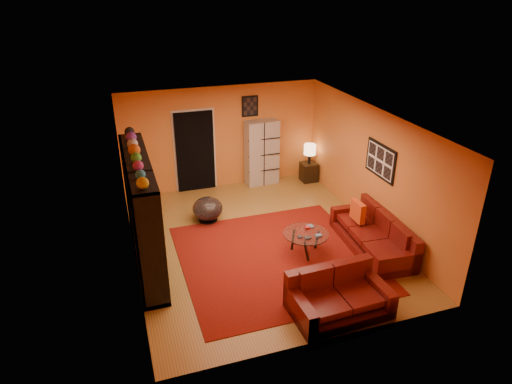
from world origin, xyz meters
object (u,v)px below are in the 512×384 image
object	(u,v)px
entertainment_unit	(142,212)
storage_cabinet	(262,153)
bowl_chair	(208,209)
sofa	(376,235)
side_table	(309,172)
tv	(145,215)
loveseat	(337,295)
coffee_table	(306,235)
table_lamp	(310,150)

from	to	relation	value
entertainment_unit	storage_cabinet	size ratio (longest dim) A/B	1.77
storage_cabinet	bowl_chair	bearing A→B (deg)	-144.08
sofa	side_table	xyz separation A→B (m)	(0.11, 3.50, -0.04)
tv	loveseat	world-z (taller)	tv
sofa	loveseat	bearing A→B (deg)	-134.13
side_table	coffee_table	bearing A→B (deg)	-115.25
loveseat	coffee_table	world-z (taller)	loveseat
tv	table_lamp	world-z (taller)	tv
tv	side_table	size ratio (longest dim) A/B	1.99
entertainment_unit	table_lamp	world-z (taller)	entertainment_unit
sofa	table_lamp	world-z (taller)	table_lamp
entertainment_unit	sofa	bearing A→B (deg)	-12.12
table_lamp	entertainment_unit	bearing A→B (deg)	-150.60
loveseat	side_table	xyz separation A→B (m)	(1.74, 4.96, -0.03)
entertainment_unit	bowl_chair	world-z (taller)	entertainment_unit
entertainment_unit	bowl_chair	distance (m)	2.04
storage_cabinet	table_lamp	bearing A→B (deg)	-16.73
entertainment_unit	table_lamp	bearing A→B (deg)	29.40
loveseat	storage_cabinet	size ratio (longest dim) A/B	0.94
coffee_table	table_lamp	xyz separation A→B (m)	(1.54, 3.26, 0.47)
loveseat	side_table	size ratio (longest dim) A/B	3.20
storage_cabinet	sofa	bearing A→B (deg)	-78.58
loveseat	table_lamp	bearing A→B (deg)	-21.47
coffee_table	storage_cabinet	size ratio (longest dim) A/B	0.52
loveseat	bowl_chair	world-z (taller)	loveseat
bowl_chair	table_lamp	bearing A→B (deg)	23.73
coffee_table	storage_cabinet	distance (m)	3.55
table_lamp	sofa	bearing A→B (deg)	-91.86
side_table	table_lamp	xyz separation A→B (m)	(0.00, 0.00, 0.62)
entertainment_unit	bowl_chair	xyz separation A→B (m)	(1.46, 1.20, -0.75)
bowl_chair	storage_cabinet	bearing A→B (deg)	41.28
tv	storage_cabinet	bearing A→B (deg)	-48.71
tv	storage_cabinet	xyz separation A→B (m)	(3.23, 2.84, -0.16)
sofa	coffee_table	xyz separation A→B (m)	(-1.42, 0.24, 0.12)
sofa	storage_cabinet	distance (m)	3.95
tv	sofa	bearing A→B (deg)	-101.78
storage_cabinet	table_lamp	distance (m)	1.27
entertainment_unit	loveseat	bearing A→B (deg)	-40.90
sofa	bowl_chair	world-z (taller)	sofa
entertainment_unit	loveseat	world-z (taller)	entertainment_unit
loveseat	coffee_table	bearing A→B (deg)	-8.93
entertainment_unit	coffee_table	distance (m)	3.14
storage_cabinet	bowl_chair	xyz separation A→B (m)	(-1.82, -1.60, -0.55)
sofa	coffee_table	distance (m)	1.45
sofa	loveseat	size ratio (longest dim) A/B	1.38
side_table	storage_cabinet	bearing A→B (deg)	168.62
entertainment_unit	table_lamp	size ratio (longest dim) A/B	5.76
entertainment_unit	storage_cabinet	xyz separation A→B (m)	(3.28, 2.80, -0.20)
tv	table_lamp	size ratio (longest dim) A/B	1.91
tv	loveseat	bearing A→B (deg)	-130.97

